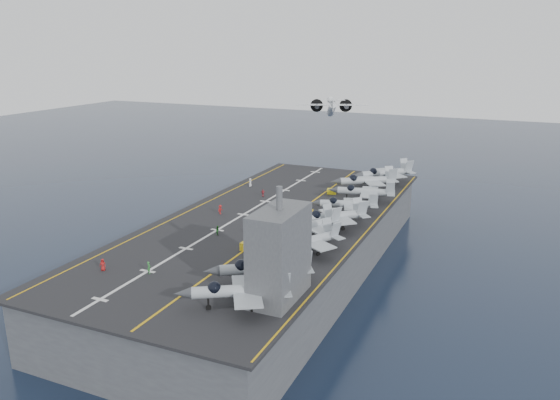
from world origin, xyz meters
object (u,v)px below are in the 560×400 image
at_px(tow_cart_a, 247,247).
at_px(transport_plane, 332,109).
at_px(island_superstructure, 279,244).
at_px(fighter_jet_0, 240,289).

bearing_deg(tow_cart_a, transport_plane, 98.13).
relative_size(island_superstructure, transport_plane, 0.65).
relative_size(fighter_jet_0, tow_cart_a, 8.05).
distance_m(fighter_jet_0, transport_plane, 90.96).
bearing_deg(fighter_jet_0, island_superstructure, 54.64).
bearing_deg(transport_plane, tow_cart_a, -81.87).
relative_size(tow_cart_a, transport_plane, 0.09).
bearing_deg(tow_cart_a, fighter_jet_0, -65.21).
xyz_separation_m(island_superstructure, transport_plane, (-21.61, 83.64, 7.24)).
xyz_separation_m(island_superstructure, fighter_jet_0, (-3.27, -4.60, -5.00)).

